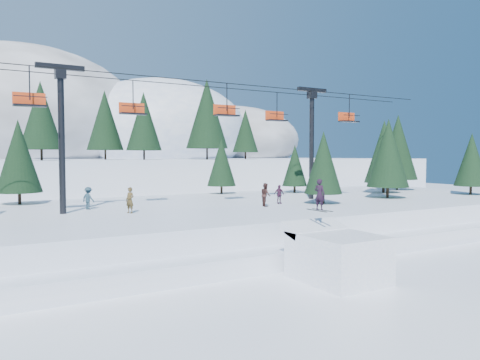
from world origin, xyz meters
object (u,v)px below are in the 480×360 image
chairlift (197,121)px  banner_near (364,249)px  jump_kicker (336,255)px  banner_far (408,241)px

chairlift → banner_near: size_ratio=16.34×
chairlift → banner_near: 16.43m
banner_near → chairlift: bearing=114.4°
jump_kicker → banner_far: bearing=20.7°
banner_near → banner_far: same height
banner_near → banner_far: (4.99, 0.69, 0.00)m
banner_near → banner_far: 5.04m
jump_kicker → chairlift: 17.74m
jump_kicker → banner_far: (10.21, 3.87, -0.80)m
jump_kicker → banner_near: (5.22, 3.18, -0.80)m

